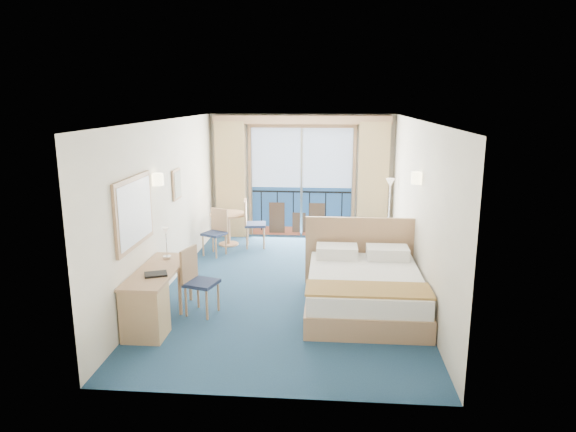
# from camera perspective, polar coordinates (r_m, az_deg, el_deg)

# --- Properties ---
(floor) EXTENTS (6.50, 6.50, 0.00)m
(floor) POSITION_cam_1_polar(r_m,az_deg,el_deg) (8.56, 0.25, -7.77)
(floor) COLOR navy
(floor) RESTS_ON ground
(room_walls) EXTENTS (4.04, 6.54, 2.72)m
(room_walls) POSITION_cam_1_polar(r_m,az_deg,el_deg) (8.10, 0.26, 4.07)
(room_walls) COLOR beige
(room_walls) RESTS_ON ground
(balcony_door) EXTENTS (2.36, 0.03, 2.52)m
(balcony_door) POSITION_cam_1_polar(r_m,az_deg,el_deg) (11.37, 1.47, 3.41)
(balcony_door) COLOR navy
(balcony_door) RESTS_ON room_walls
(curtain_left) EXTENTS (0.65, 0.22, 2.55)m
(curtain_left) POSITION_cam_1_polar(r_m,az_deg,el_deg) (11.39, -6.35, 4.04)
(curtain_left) COLOR tan
(curtain_left) RESTS_ON room_walls
(curtain_right) EXTENTS (0.65, 0.22, 2.55)m
(curtain_right) POSITION_cam_1_polar(r_m,az_deg,el_deg) (11.23, 9.41, 3.80)
(curtain_right) COLOR tan
(curtain_right) RESTS_ON room_walls
(pelmet) EXTENTS (3.80, 0.25, 0.18)m
(pelmet) POSITION_cam_1_polar(r_m,az_deg,el_deg) (11.10, 1.52, 10.65)
(pelmet) COLOR tan
(pelmet) RESTS_ON room_walls
(mirror) EXTENTS (0.05, 1.25, 0.95)m
(mirror) POSITION_cam_1_polar(r_m,az_deg,el_deg) (7.13, -16.71, 0.42)
(mirror) COLOR tan
(mirror) RESTS_ON room_walls
(wall_print) EXTENTS (0.04, 0.42, 0.52)m
(wall_print) POSITION_cam_1_polar(r_m,az_deg,el_deg) (8.93, -12.25, 3.46)
(wall_print) COLOR tan
(wall_print) RESTS_ON room_walls
(sconce_left) EXTENTS (0.18, 0.18, 0.18)m
(sconce_left) POSITION_cam_1_polar(r_m,az_deg,el_deg) (7.90, -14.30, 3.97)
(sconce_left) COLOR #FFEDB2
(sconce_left) RESTS_ON room_walls
(sconce_right) EXTENTS (0.18, 0.18, 0.18)m
(sconce_right) POSITION_cam_1_polar(r_m,az_deg,el_deg) (8.03, 14.15, 4.11)
(sconce_right) COLOR #FFEDB2
(sconce_right) RESTS_ON room_walls
(bed) EXTENTS (1.82, 2.16, 1.14)m
(bed) POSITION_cam_1_polar(r_m,az_deg,el_deg) (7.67, 8.43, -7.88)
(bed) COLOR tan
(bed) RESTS_ON ground
(nightstand) EXTENTS (0.37, 0.35, 0.48)m
(nightstand) POSITION_cam_1_polar(r_m,az_deg,el_deg) (8.92, 12.09, -5.55)
(nightstand) COLOR tan
(nightstand) RESTS_ON ground
(phone) EXTENTS (0.18, 0.14, 0.07)m
(phone) POSITION_cam_1_polar(r_m,az_deg,el_deg) (8.80, 12.12, -3.89)
(phone) COLOR silver
(phone) RESTS_ON nightstand
(armchair) EXTENTS (0.96, 0.97, 0.64)m
(armchair) POSITION_cam_1_polar(r_m,az_deg,el_deg) (10.31, 9.38, -2.46)
(armchair) COLOR #4C535D
(armchair) RESTS_ON ground
(floor_lamp) EXTENTS (0.20, 0.20, 1.45)m
(floor_lamp) POSITION_cam_1_polar(r_m,az_deg,el_deg) (10.64, 11.24, 2.25)
(floor_lamp) COLOR silver
(floor_lamp) RESTS_ON ground
(desk) EXTENTS (0.54, 1.58, 0.74)m
(desk) POSITION_cam_1_polar(r_m,az_deg,el_deg) (7.03, -15.30, -9.41)
(desk) COLOR tan
(desk) RESTS_ON ground
(desk_chair) EXTENTS (0.52, 0.51, 0.96)m
(desk_chair) POSITION_cam_1_polar(r_m,az_deg,el_deg) (7.47, -10.16, -6.68)
(desk_chair) COLOR #1F2A49
(desk_chair) RESTS_ON ground
(folder) EXTENTS (0.35, 0.31, 0.03)m
(folder) POSITION_cam_1_polar(r_m,az_deg,el_deg) (7.06, -14.48, -6.28)
(folder) COLOR black
(folder) RESTS_ON desk
(desk_lamp) EXTENTS (0.12, 0.12, 0.45)m
(desk_lamp) POSITION_cam_1_polar(r_m,az_deg,el_deg) (7.64, -13.42, -2.22)
(desk_lamp) COLOR silver
(desk_lamp) RESTS_ON desk
(round_table) EXTENTS (0.76, 0.76, 0.68)m
(round_table) POSITION_cam_1_polar(r_m,az_deg,el_deg) (10.82, -6.67, -0.54)
(round_table) COLOR tan
(round_table) RESTS_ON ground
(table_chair_a) EXTENTS (0.49, 0.48, 1.00)m
(table_chair_a) POSITION_cam_1_polar(r_m,az_deg,el_deg) (10.61, -4.12, -0.52)
(table_chair_a) COLOR #1F2A49
(table_chair_a) RESTS_ON ground
(table_chair_b) EXTENTS (0.52, 0.52, 0.91)m
(table_chair_b) POSITION_cam_1_polar(r_m,az_deg,el_deg) (10.20, -7.95, -1.45)
(table_chair_b) COLOR #1F2A49
(table_chair_b) RESTS_ON ground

